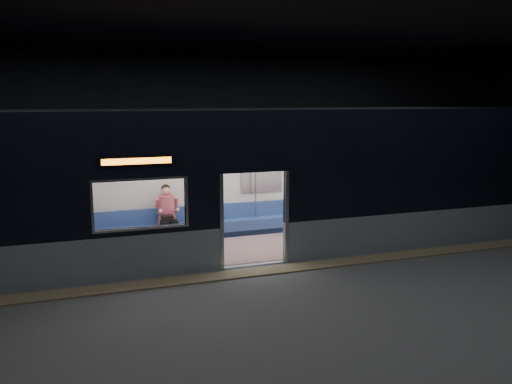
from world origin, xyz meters
TOP-DOWN VIEW (x-y plane):
  - station_floor at (0.00, 0.00)m, footprint 24.00×14.00m
  - station_envelope at (0.00, 0.00)m, footprint 24.00×14.00m
  - tactile_strip at (0.00, 0.55)m, footprint 22.80×0.50m
  - metro_car at (-0.00, 2.54)m, footprint 18.00×3.04m
  - passenger at (-1.42, 3.55)m, footprint 0.44×0.74m
  - handbag at (-1.47, 3.30)m, footprint 0.29×0.25m
  - transit_map at (1.20, 3.85)m, footprint 1.06×0.03m

SIDE VIEW (x-z plane):
  - station_floor at x=0.00m, z-range -0.01..0.00m
  - tactile_strip at x=0.00m, z-range 0.00..0.03m
  - handbag at x=-1.47m, z-range 0.62..0.76m
  - passenger at x=-1.42m, z-range 0.11..1.55m
  - transit_map at x=1.20m, z-range 1.15..1.84m
  - metro_car at x=0.00m, z-range 0.17..3.52m
  - station_envelope at x=0.00m, z-range 1.16..6.16m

